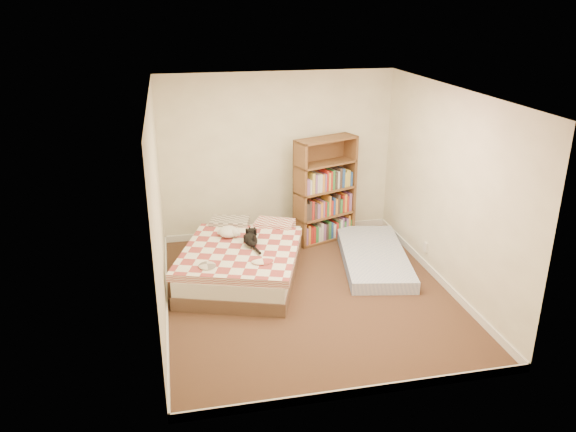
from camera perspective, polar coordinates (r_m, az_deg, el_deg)
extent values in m
cube|color=#42271C|center=(7.10, 2.12, -7.89)|extent=(3.50, 4.00, 0.01)
cube|color=white|center=(6.28, 2.43, 12.48)|extent=(3.50, 4.00, 0.01)
cube|color=beige|center=(8.45, -1.06, 6.08)|extent=(3.50, 0.01, 2.50)
cube|color=beige|center=(4.83, 8.08, -6.09)|extent=(3.50, 0.01, 2.50)
cube|color=beige|center=(6.41, -13.10, 0.55)|extent=(0.01, 4.00, 2.50)
cube|color=beige|center=(7.20, 15.91, 2.57)|extent=(0.01, 4.00, 2.50)
cube|color=white|center=(8.83, -0.99, -1.48)|extent=(3.50, 0.02, 0.10)
cube|color=white|center=(5.49, 7.38, -17.27)|extent=(3.50, 0.02, 0.10)
cube|color=white|center=(6.91, -12.19, -8.81)|extent=(0.02, 4.00, 0.10)
cube|color=white|center=(7.65, 14.95, -5.99)|extent=(0.02, 4.00, 0.10)
cube|color=white|center=(7.86, 13.81, -3.09)|extent=(0.03, 0.09, 0.13)
cube|color=brown|center=(7.49, -4.58, -5.57)|extent=(1.92, 2.29, 0.18)
cube|color=silver|center=(7.41, -4.62, -4.28)|extent=(1.88, 2.24, 0.20)
cube|color=#A6403D|center=(7.34, -4.65, -3.25)|extent=(1.87, 1.98, 0.10)
cube|color=slate|center=(7.98, -7.65, -1.11)|extent=(0.62, 0.50, 0.15)
cube|color=#A6403D|center=(8.04, -3.07, -0.76)|extent=(0.62, 0.50, 0.15)
cube|color=brown|center=(8.28, 0.75, 2.45)|extent=(0.15, 0.31, 1.58)
cube|color=brown|center=(8.52, 6.75, 2.84)|extent=(0.15, 0.31, 1.58)
cube|color=brown|center=(8.52, 3.52, 2.96)|extent=(0.90, 0.36, 1.58)
cube|color=brown|center=(8.66, 3.67, -2.20)|extent=(1.00, 0.63, 0.03)
cube|color=brown|center=(8.38, 3.79, 2.72)|extent=(1.00, 0.63, 0.03)
cube|color=brown|center=(8.18, 3.92, 7.79)|extent=(1.00, 0.63, 0.03)
cube|color=#768AC6|center=(7.95, 8.70, -4.13)|extent=(1.19, 2.01, 0.17)
ellipsoid|color=black|center=(7.31, -3.82, -2.39)|extent=(0.26, 0.42, 0.13)
sphere|color=black|center=(7.49, -4.05, -1.68)|extent=(0.15, 0.15, 0.12)
cone|color=black|center=(7.50, -4.37, -1.25)|extent=(0.05, 0.05, 0.05)
cone|color=black|center=(7.51, -3.84, -1.21)|extent=(0.05, 0.05, 0.05)
cylinder|color=black|center=(7.10, -2.69, -3.40)|extent=(0.09, 0.22, 0.04)
ellipsoid|color=white|center=(7.56, -6.09, -1.59)|extent=(0.27, 0.30, 0.14)
sphere|color=white|center=(7.48, -5.41, -1.69)|extent=(0.11, 0.11, 0.11)
sphere|color=white|center=(7.46, -5.07, -1.86)|extent=(0.05, 0.05, 0.05)
sphere|color=white|center=(7.61, -6.99, -1.61)|extent=(0.06, 0.06, 0.06)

